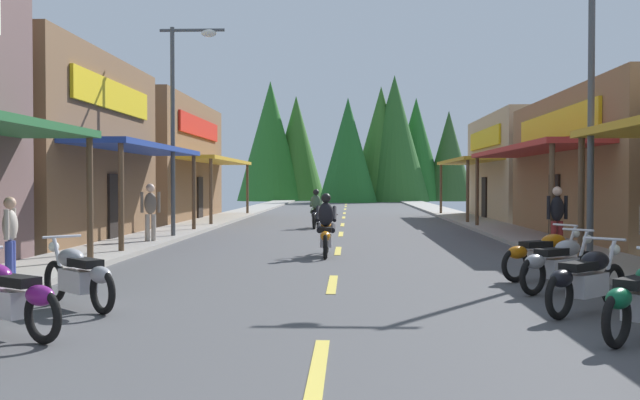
{
  "coord_description": "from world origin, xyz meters",
  "views": [
    {
      "loc": [
        0.31,
        -0.04,
        1.83
      ],
      "look_at": [
        -1.0,
        32.61,
        1.06
      ],
      "focal_mm": 41.47,
      "sensor_mm": 36.0,
      "label": 1
    }
  ],
  "objects_px": {
    "motorcycle_parked_left_3": "(78,275)",
    "pedestrian_waiting": "(557,215)",
    "motorcycle_parked_left_2": "(6,296)",
    "motorcycle_parked_right_3": "(559,263)",
    "motorcycle_parked_right_4": "(545,254)",
    "pedestrian_strolling": "(150,209)",
    "rider_cruising_lead": "(326,230)",
    "pedestrian_browsing": "(10,235)",
    "streetlamp_right": "(576,82)",
    "streetlamp_left": "(182,103)",
    "motorcycle_parked_right_2": "(587,279)",
    "rider_cruising_trailing": "(316,212)"
  },
  "relations": [
    {
      "from": "streetlamp_left",
      "to": "motorcycle_parked_left_3",
      "type": "xyz_separation_m",
      "value": [
        1.45,
        -13.02,
        -3.89
      ]
    },
    {
      "from": "motorcycle_parked_left_3",
      "to": "motorcycle_parked_left_2",
      "type": "bearing_deg",
      "value": 129.59
    },
    {
      "from": "streetlamp_right",
      "to": "motorcycle_parked_right_2",
      "type": "xyz_separation_m",
      "value": [
        -1.44,
        -5.36,
        -3.47
      ]
    },
    {
      "from": "motorcycle_parked_left_3",
      "to": "rider_cruising_trailing",
      "type": "xyz_separation_m",
      "value": [
        2.6,
        18.99,
        0.17
      ]
    },
    {
      "from": "motorcycle_parked_left_3",
      "to": "rider_cruising_trailing",
      "type": "height_order",
      "value": "rider_cruising_trailing"
    },
    {
      "from": "rider_cruising_lead",
      "to": "pedestrian_waiting",
      "type": "distance_m",
      "value": 5.79
    },
    {
      "from": "motorcycle_parked_right_2",
      "to": "pedestrian_browsing",
      "type": "bearing_deg",
      "value": 121.46
    },
    {
      "from": "streetlamp_right",
      "to": "pedestrian_browsing",
      "type": "distance_m",
      "value": 11.58
    },
    {
      "from": "streetlamp_left",
      "to": "motorcycle_parked_right_2",
      "type": "bearing_deg",
      "value": -56.47
    },
    {
      "from": "rider_cruising_trailing",
      "to": "pedestrian_strolling",
      "type": "bearing_deg",
      "value": 154.57
    },
    {
      "from": "streetlamp_right",
      "to": "motorcycle_parked_left_2",
      "type": "distance_m",
      "value": 11.93
    },
    {
      "from": "motorcycle_parked_right_4",
      "to": "rider_cruising_trailing",
      "type": "xyz_separation_m",
      "value": [
        -5.01,
        15.55,
        0.17
      ]
    },
    {
      "from": "rider_cruising_lead",
      "to": "motorcycle_parked_right_4",
      "type": "bearing_deg",
      "value": -135.92
    },
    {
      "from": "motorcycle_parked_right_4",
      "to": "pedestrian_waiting",
      "type": "relative_size",
      "value": 1.09
    },
    {
      "from": "streetlamp_right",
      "to": "motorcycle_parked_right_2",
      "type": "relative_size",
      "value": 3.77
    },
    {
      "from": "streetlamp_right",
      "to": "motorcycle_parked_left_3",
      "type": "bearing_deg",
      "value": -149.03
    },
    {
      "from": "rider_cruising_lead",
      "to": "pedestrian_browsing",
      "type": "bearing_deg",
      "value": 134.38
    },
    {
      "from": "motorcycle_parked_right_3",
      "to": "rider_cruising_lead",
      "type": "height_order",
      "value": "rider_cruising_lead"
    },
    {
      "from": "streetlamp_right",
      "to": "pedestrian_waiting",
      "type": "distance_m",
      "value": 4.12
    },
    {
      "from": "motorcycle_parked_left_2",
      "to": "pedestrian_waiting",
      "type": "distance_m",
      "value": 13.69
    },
    {
      "from": "motorcycle_parked_right_2",
      "to": "pedestrian_waiting",
      "type": "height_order",
      "value": "pedestrian_waiting"
    },
    {
      "from": "motorcycle_parked_right_4",
      "to": "rider_cruising_lead",
      "type": "bearing_deg",
      "value": 104.55
    },
    {
      "from": "streetlamp_left",
      "to": "rider_cruising_lead",
      "type": "bearing_deg",
      "value": -47.77
    },
    {
      "from": "streetlamp_right",
      "to": "motorcycle_parked_right_3",
      "type": "relative_size",
      "value": 3.54
    },
    {
      "from": "streetlamp_right",
      "to": "motorcycle_parked_right_3",
      "type": "xyz_separation_m",
      "value": [
        -1.24,
        -3.29,
        -3.47
      ]
    },
    {
      "from": "pedestrian_strolling",
      "to": "motorcycle_parked_right_2",
      "type": "bearing_deg",
      "value": -154.53
    },
    {
      "from": "streetlamp_right",
      "to": "rider_cruising_trailing",
      "type": "xyz_separation_m",
      "value": [
        -6.1,
        13.77,
        -3.3
      ]
    },
    {
      "from": "streetlamp_left",
      "to": "rider_cruising_lead",
      "type": "xyz_separation_m",
      "value": [
        4.81,
        -5.3,
        -3.72
      ]
    },
    {
      "from": "pedestrian_waiting",
      "to": "pedestrian_strolling",
      "type": "height_order",
      "value": "pedestrian_strolling"
    },
    {
      "from": "motorcycle_parked_right_2",
      "to": "rider_cruising_trailing",
      "type": "relative_size",
      "value": 0.75
    },
    {
      "from": "streetlamp_right",
      "to": "pedestrian_waiting",
      "type": "xyz_separation_m",
      "value": [
        0.42,
        2.85,
        -2.95
      ]
    },
    {
      "from": "streetlamp_right",
      "to": "motorcycle_parked_right_2",
      "type": "distance_m",
      "value": 6.54
    },
    {
      "from": "motorcycle_parked_right_3",
      "to": "motorcycle_parked_right_4",
      "type": "height_order",
      "value": "same"
    },
    {
      "from": "streetlamp_right",
      "to": "motorcycle_parked_right_4",
      "type": "xyz_separation_m",
      "value": [
        -1.09,
        -1.79,
        -3.47
      ]
    },
    {
      "from": "motorcycle_parked_right_2",
      "to": "motorcycle_parked_right_3",
      "type": "height_order",
      "value": "same"
    },
    {
      "from": "motorcycle_parked_left_3",
      "to": "pedestrian_waiting",
      "type": "xyz_separation_m",
      "value": [
        9.13,
        8.07,
        0.52
      ]
    },
    {
      "from": "motorcycle_parked_right_2",
      "to": "motorcycle_parked_left_2",
      "type": "xyz_separation_m",
      "value": [
        -7.4,
        -1.86,
        0.0
      ]
    },
    {
      "from": "motorcycle_parked_right_3",
      "to": "rider_cruising_lead",
      "type": "bearing_deg",
      "value": 85.65
    },
    {
      "from": "pedestrian_waiting",
      "to": "pedestrian_strolling",
      "type": "xyz_separation_m",
      "value": [
        -11.02,
        2.75,
        0.04
      ]
    },
    {
      "from": "motorcycle_parked_right_2",
      "to": "pedestrian_strolling",
      "type": "distance_m",
      "value": 14.29
    },
    {
      "from": "motorcycle_parked_left_2",
      "to": "pedestrian_waiting",
      "type": "relative_size",
      "value": 1.07
    },
    {
      "from": "rider_cruising_lead",
      "to": "pedestrian_browsing",
      "type": "height_order",
      "value": "pedestrian_browsing"
    },
    {
      "from": "motorcycle_parked_right_4",
      "to": "pedestrian_strolling",
      "type": "bearing_deg",
      "value": 111.89
    },
    {
      "from": "motorcycle_parked_right_3",
      "to": "motorcycle_parked_right_4",
      "type": "relative_size",
      "value": 0.9
    },
    {
      "from": "motorcycle_parked_right_4",
      "to": "streetlamp_right",
      "type": "bearing_deg",
      "value": 28.26
    },
    {
      "from": "motorcycle_parked_right_3",
      "to": "rider_cruising_trailing",
      "type": "distance_m",
      "value": 17.73
    },
    {
      "from": "rider_cruising_lead",
      "to": "pedestrian_waiting",
      "type": "height_order",
      "value": "pedestrian_waiting"
    },
    {
      "from": "motorcycle_parked_left_3",
      "to": "pedestrian_browsing",
      "type": "xyz_separation_m",
      "value": [
        -2.07,
        2.27,
        0.42
      ]
    },
    {
      "from": "motorcycle_parked_left_3",
      "to": "rider_cruising_trailing",
      "type": "bearing_deg",
      "value": -54.27
    },
    {
      "from": "streetlamp_left",
      "to": "motorcycle_parked_left_3",
      "type": "height_order",
      "value": "streetlamp_left"
    }
  ]
}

